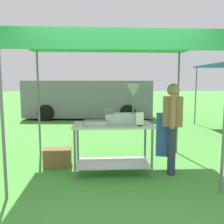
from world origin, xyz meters
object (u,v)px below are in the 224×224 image
at_px(donut_tray, 96,123).
at_px(vendor, 172,123).
at_px(stall_canopy, 112,46).
at_px(donut_fryer, 124,108).
at_px(menu_sign, 140,120).
at_px(supply_crate, 58,157).
at_px(donut_cart, 113,138).
at_px(van_grey, 89,99).

distance_m(donut_tray, vendor, 1.35).
bearing_deg(donut_tray, stall_canopy, 29.43).
bearing_deg(donut_fryer, vendor, -4.81).
distance_m(menu_sign, supply_crate, 1.83).
distance_m(stall_canopy, menu_sign, 1.37).
relative_size(donut_cart, supply_crate, 2.59).
bearing_deg(donut_fryer, stall_canopy, 162.82).
bearing_deg(donut_tray, donut_fryer, 11.58).
distance_m(stall_canopy, van_grey, 6.99).
height_order(donut_tray, menu_sign, menu_sign).
bearing_deg(vendor, menu_sign, -162.69).
distance_m(donut_tray, donut_fryer, 0.57).
relative_size(stall_canopy, donut_fryer, 4.50).
xyz_separation_m(stall_canopy, van_grey, (-0.64, 6.82, -1.38)).
bearing_deg(vendor, van_grey, 103.72).
height_order(stall_canopy, donut_fryer, stall_canopy).
distance_m(stall_canopy, donut_cart, 1.62).
height_order(menu_sign, supply_crate, menu_sign).
xyz_separation_m(donut_cart, vendor, (1.05, -0.04, 0.27)).
bearing_deg(donut_fryer, van_grey, 97.04).
bearing_deg(vendor, stall_canopy, 172.70).
xyz_separation_m(supply_crate, van_grey, (0.41, 6.50, 0.70)).
bearing_deg(donut_cart, menu_sign, -27.14).
xyz_separation_m(donut_fryer, van_grey, (-0.85, 6.89, -0.29)).
relative_size(donut_fryer, vendor, 0.46).
relative_size(donut_tray, donut_fryer, 0.54).
bearing_deg(donut_fryer, donut_cart, -170.50).
bearing_deg(donut_tray, vendor, 1.33).
height_order(donut_tray, van_grey, van_grey).
bearing_deg(supply_crate, donut_tray, -32.92).
relative_size(donut_cart, menu_sign, 6.03).
relative_size(donut_tray, vendor, 0.25).
bearing_deg(menu_sign, donut_tray, 167.83).
xyz_separation_m(donut_tray, donut_fryer, (0.50, 0.10, 0.25)).
distance_m(stall_canopy, supply_crate, 2.35).
relative_size(donut_tray, supply_crate, 0.74).
distance_m(donut_tray, supply_crate, 1.17).
bearing_deg(van_grey, supply_crate, -93.58).
relative_size(donut_cart, donut_tray, 3.50).
relative_size(donut_fryer, menu_sign, 3.20).
bearing_deg(donut_cart, donut_fryer, 9.50).
height_order(donut_tray, vendor, vendor).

